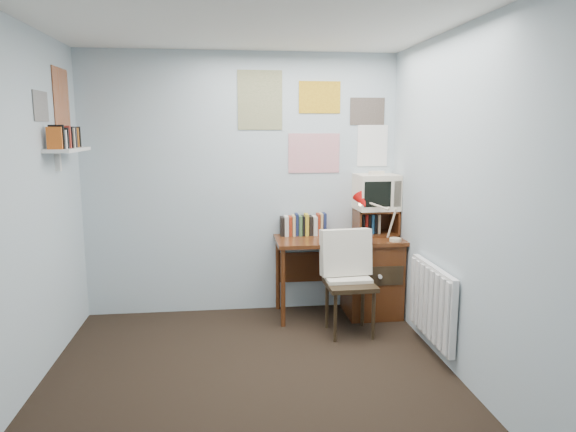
% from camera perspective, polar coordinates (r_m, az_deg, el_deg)
% --- Properties ---
extents(ground, '(3.50, 3.50, 0.00)m').
position_cam_1_polar(ground, '(3.66, -3.91, -19.56)').
color(ground, black).
rests_on(ground, ground).
extents(back_wall, '(3.00, 0.02, 2.50)m').
position_cam_1_polar(back_wall, '(4.97, -5.12, 3.46)').
color(back_wall, '#ADC0C6').
rests_on(back_wall, ground).
extents(right_wall, '(0.02, 3.50, 2.50)m').
position_cam_1_polar(right_wall, '(3.63, 20.21, 0.58)').
color(right_wall, '#ADC0C6').
rests_on(right_wall, ground).
extents(ceiling, '(3.00, 3.50, 0.02)m').
position_cam_1_polar(ceiling, '(3.27, -4.46, 22.25)').
color(ceiling, white).
rests_on(ceiling, back_wall).
extents(desk, '(1.20, 0.55, 0.76)m').
position_cam_1_polar(desk, '(5.05, 8.63, -6.31)').
color(desk, '#502712').
rests_on(desk, ground).
extents(desk_chair, '(0.46, 0.45, 0.88)m').
position_cam_1_polar(desk_chair, '(4.54, 6.91, -7.63)').
color(desk_chair, black).
rests_on(desk_chair, ground).
extents(desk_lamp, '(0.32, 0.29, 0.39)m').
position_cam_1_polar(desk_lamp, '(4.80, 11.91, -0.46)').
color(desk_lamp, red).
rests_on(desk_lamp, desk).
extents(tv_riser, '(0.40, 0.30, 0.25)m').
position_cam_1_polar(tv_riser, '(5.07, 9.72, -0.68)').
color(tv_riser, '#502712').
rests_on(tv_riser, desk).
extents(crt_tv, '(0.41, 0.38, 0.37)m').
position_cam_1_polar(crt_tv, '(5.04, 9.75, 2.84)').
color(crt_tv, beige).
rests_on(crt_tv, tv_riser).
extents(book_row, '(0.60, 0.14, 0.22)m').
position_cam_1_polar(book_row, '(5.00, 2.55, -0.87)').
color(book_row, '#502712').
rests_on(book_row, desk).
extents(radiator, '(0.09, 0.80, 0.60)m').
position_cam_1_polar(radiator, '(4.29, 15.73, -9.24)').
color(radiator, white).
rests_on(radiator, right_wall).
extents(wall_shelf, '(0.20, 0.62, 0.24)m').
position_cam_1_polar(wall_shelf, '(4.47, -23.29, 6.78)').
color(wall_shelf, white).
rests_on(wall_shelf, left_wall).
extents(posters_back, '(1.20, 0.01, 0.90)m').
position_cam_1_polar(posters_back, '(5.01, 2.94, 10.41)').
color(posters_back, white).
rests_on(posters_back, back_wall).
extents(posters_left, '(0.01, 0.70, 0.60)m').
position_cam_1_polar(posters_left, '(4.50, -24.79, 11.54)').
color(posters_left, white).
rests_on(posters_left, left_wall).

